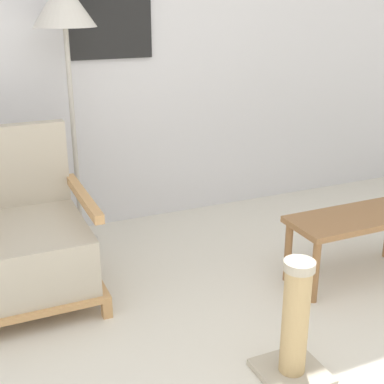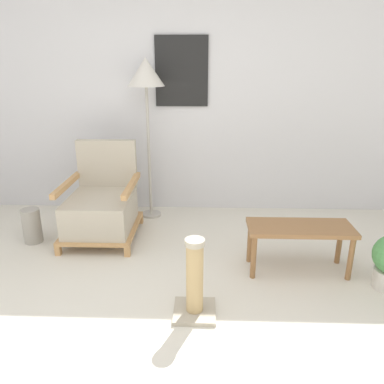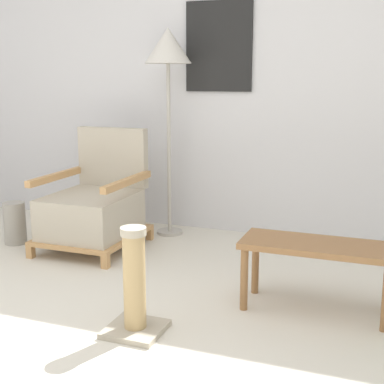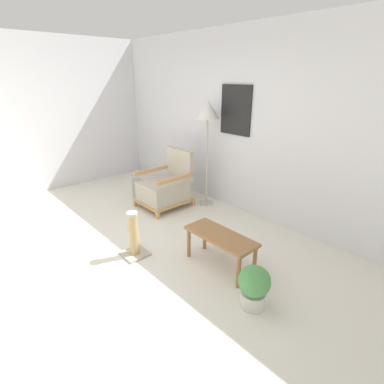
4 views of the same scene
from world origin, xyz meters
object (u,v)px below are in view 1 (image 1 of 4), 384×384
object	(u,v)px
armchair	(29,242)
floor_lamp	(64,15)
scratching_post	(294,331)
coffee_table	(358,225)

from	to	relation	value
armchair	floor_lamp	xyz separation A→B (m)	(0.40, 0.55, 1.16)
floor_lamp	scratching_post	bearing A→B (deg)	-72.68
armchair	scratching_post	distance (m)	1.51
armchair	floor_lamp	world-z (taller)	floor_lamp
armchair	scratching_post	bearing A→B (deg)	-51.55
coffee_table	scratching_post	distance (m)	1.03
floor_lamp	coffee_table	world-z (taller)	floor_lamp
floor_lamp	scratching_post	xyz separation A→B (m)	(0.54, -1.73, -1.25)
armchair	scratching_post	world-z (taller)	armchair
floor_lamp	coffee_table	xyz separation A→B (m)	(1.38, -1.13, -1.14)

